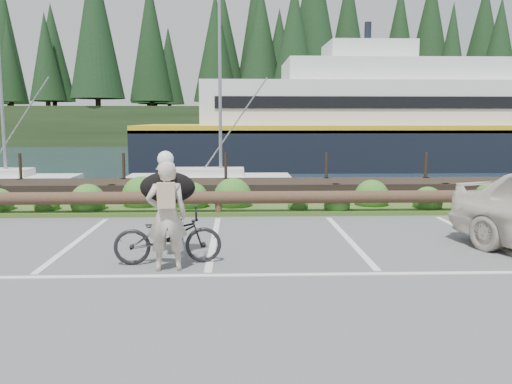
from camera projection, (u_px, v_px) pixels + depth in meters
ground at (209, 268)px, 8.45m from camera, size 72.00×72.00×0.00m
harbor_backdrop at (237, 134)px, 86.23m from camera, size 170.00×160.00×30.00m
vegetation_strip at (219, 209)px, 13.69m from camera, size 34.00×1.60×0.10m
log_rail at (219, 216)px, 13.00m from camera, size 32.00×0.30×0.60m
bicycle at (168, 236)px, 8.68m from camera, size 1.77×0.77×0.90m
cyclist at (167, 216)px, 8.23m from camera, size 0.66×0.47×1.70m
dog at (168, 187)px, 9.12m from camera, size 0.55×0.97×0.54m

